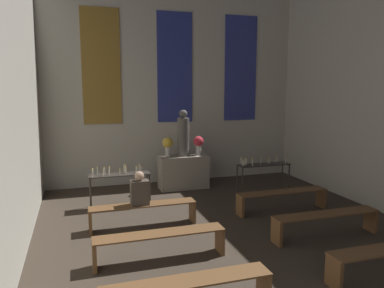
% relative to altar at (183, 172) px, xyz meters
% --- Properties ---
extents(wall_back, '(7.66, 0.16, 5.60)m').
position_rel_altar_xyz_m(wall_back, '(0.00, 0.94, 2.37)').
color(wall_back, beige).
rests_on(wall_back, ground_plane).
extents(wall_left, '(0.12, 10.03, 5.60)m').
position_rel_altar_xyz_m(wall_left, '(-3.77, -4.01, 2.34)').
color(wall_left, beige).
rests_on(wall_left, ground_plane).
extents(altar, '(1.36, 0.57, 0.92)m').
position_rel_altar_xyz_m(altar, '(0.00, 0.00, 0.00)').
color(altar, gray).
rests_on(altar, ground_plane).
extents(statue, '(0.32, 0.32, 1.27)m').
position_rel_altar_xyz_m(statue, '(0.00, 0.00, 1.05)').
color(statue, '#5B5651').
rests_on(statue, altar).
extents(flower_vase_left, '(0.28, 0.28, 0.53)m').
position_rel_altar_xyz_m(flower_vase_left, '(-0.44, 0.00, 0.80)').
color(flower_vase_left, beige).
rests_on(flower_vase_left, altar).
extents(flower_vase_right, '(0.28, 0.28, 0.53)m').
position_rel_altar_xyz_m(flower_vase_right, '(0.44, 0.00, 0.80)').
color(flower_vase_right, beige).
rests_on(flower_vase_right, altar).
extents(candle_rack_left, '(1.42, 0.39, 0.99)m').
position_rel_altar_xyz_m(candle_rack_left, '(-1.89, -1.12, 0.23)').
color(candle_rack_left, '#332D28').
rests_on(candle_rack_left, ground_plane).
extents(candle_rack_right, '(1.42, 0.39, 0.99)m').
position_rel_altar_xyz_m(candle_rack_right, '(1.87, -1.12, 0.23)').
color(candle_rack_right, '#332D28').
rests_on(candle_rack_right, ground_plane).
extents(pew_third_left, '(2.14, 0.36, 0.48)m').
position_rel_altar_xyz_m(pew_third_left, '(-1.59, -4.15, -0.11)').
color(pew_third_left, brown).
rests_on(pew_third_left, ground_plane).
extents(pew_third_right, '(2.14, 0.36, 0.48)m').
position_rel_altar_xyz_m(pew_third_right, '(1.59, -4.15, -0.11)').
color(pew_third_right, brown).
rests_on(pew_third_right, ground_plane).
extents(pew_back_left, '(2.14, 0.36, 0.48)m').
position_rel_altar_xyz_m(pew_back_left, '(-1.59, -2.58, -0.11)').
color(pew_back_left, brown).
rests_on(pew_back_left, ground_plane).
extents(pew_back_right, '(2.14, 0.36, 0.48)m').
position_rel_altar_xyz_m(pew_back_right, '(1.59, -2.58, -0.11)').
color(pew_back_right, brown).
rests_on(pew_back_right, ground_plane).
extents(person_seated, '(0.36, 0.24, 0.68)m').
position_rel_altar_xyz_m(person_seated, '(-1.65, -2.58, 0.31)').
color(person_seated, '#4C4238').
rests_on(person_seated, pew_back_left).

